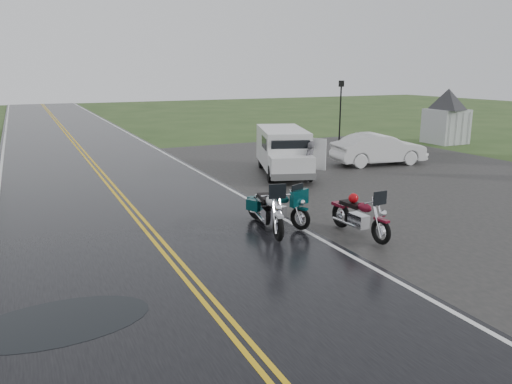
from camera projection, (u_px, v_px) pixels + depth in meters
The scene contains 11 objects.
ground at pixel (180, 269), 10.96m from camera, with size 120.00×120.00×0.00m, color #2D471E.
road at pixel (106, 180), 19.73m from camera, with size 8.00×100.00×0.04m, color black.
parking_pad at pixel (409, 179), 19.91m from camera, with size 14.00×24.00×0.03m, color black.
visitor_center at pixel (448, 102), 29.23m from camera, with size 16.00×10.00×4.80m, color #A8AAAD, non-canonical shape.
motorcycle_red at pixel (382, 221), 12.17m from camera, with size 0.80×2.21×1.31m, color #5E0A1B, non-canonical shape.
motorcycle_teal at pixel (300, 210), 13.30m from camera, with size 0.77×2.12×1.25m, color #043235, non-canonical shape.
motorcycle_silver at pixel (278, 216), 12.38m from camera, with size 0.88×2.41×1.42m, color #B1B3B9, non-canonical shape.
van_white at pixel (271, 159), 19.00m from camera, with size 1.83×4.88×1.92m, color silver, non-canonical shape.
person_at_van at pixel (309, 162), 19.16m from camera, with size 0.58×0.38×1.59m, color #4A494E.
sedan_white at pixel (379, 150), 22.79m from camera, with size 1.50×4.30×1.42m, color silver.
lamp_post_far_right at pixel (340, 112), 28.89m from camera, with size 0.32×0.32×3.71m, color black, non-canonical shape.
Camera 1 is at (-2.87, -9.97, 4.25)m, focal length 35.00 mm.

